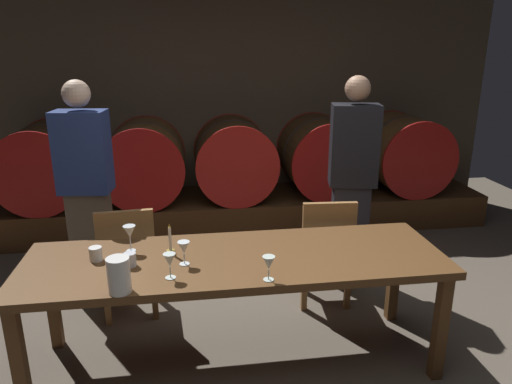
% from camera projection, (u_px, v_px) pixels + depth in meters
% --- Properties ---
extents(ground_plane, '(8.07, 8.07, 0.00)m').
position_uv_depth(ground_plane, '(277.00, 375.00, 2.97)').
color(ground_plane, brown).
extents(back_wall, '(6.21, 0.24, 2.46)m').
position_uv_depth(back_wall, '(229.00, 110.00, 5.56)').
color(back_wall, brown).
rests_on(back_wall, ground).
extents(barrel_shelf, '(5.59, 0.90, 0.35)m').
position_uv_depth(barrel_shelf, '(235.00, 210.00, 5.36)').
color(barrel_shelf, '#4C2D16').
rests_on(barrel_shelf, ground).
extents(wine_barrel_far_left, '(0.86, 0.88, 0.86)m').
position_uv_depth(wine_barrel_far_left, '(46.00, 165.00, 4.91)').
color(wine_barrel_far_left, '#513319').
rests_on(wine_barrel_far_left, barrel_shelf).
extents(wine_barrel_left, '(0.86, 0.88, 0.86)m').
position_uv_depth(wine_barrel_left, '(144.00, 162.00, 5.05)').
color(wine_barrel_left, brown).
rests_on(wine_barrel_left, barrel_shelf).
extents(wine_barrel_center, '(0.86, 0.88, 0.86)m').
position_uv_depth(wine_barrel_center, '(234.00, 159.00, 5.18)').
color(wine_barrel_center, '#513319').
rests_on(wine_barrel_center, barrel_shelf).
extents(wine_barrel_right, '(0.86, 0.88, 0.86)m').
position_uv_depth(wine_barrel_right, '(321.00, 156.00, 5.31)').
color(wine_barrel_right, '#513319').
rests_on(wine_barrel_right, barrel_shelf).
extents(wine_barrel_far_right, '(0.86, 0.88, 0.86)m').
position_uv_depth(wine_barrel_far_right, '(403.00, 153.00, 5.45)').
color(wine_barrel_far_right, brown).
rests_on(wine_barrel_far_right, barrel_shelf).
extents(dining_table, '(2.56, 0.79, 0.74)m').
position_uv_depth(dining_table, '(236.00, 267.00, 2.91)').
color(dining_table, brown).
rests_on(dining_table, ground).
extents(chair_left, '(0.43, 0.43, 0.88)m').
position_uv_depth(chair_left, '(128.00, 256.00, 3.48)').
color(chair_left, olive).
rests_on(chair_left, ground).
extents(chair_right, '(0.43, 0.43, 0.88)m').
position_uv_depth(chair_right, '(325.00, 246.00, 3.66)').
color(chair_right, olive).
rests_on(chair_right, ground).
extents(guest_left, '(0.40, 0.28, 1.74)m').
position_uv_depth(guest_left, '(87.00, 192.00, 3.63)').
color(guest_left, brown).
rests_on(guest_left, ground).
extents(guest_right, '(0.42, 0.31, 1.75)m').
position_uv_depth(guest_right, '(352.00, 181.00, 3.92)').
color(guest_right, black).
rests_on(guest_right, ground).
extents(candle_center, '(0.05, 0.05, 0.20)m').
position_uv_depth(candle_center, '(170.00, 246.00, 2.91)').
color(candle_center, olive).
rests_on(candle_center, dining_table).
extents(pitcher, '(0.12, 0.12, 0.19)m').
position_uv_depth(pitcher, '(119.00, 275.00, 2.45)').
color(pitcher, white).
rests_on(pitcher, dining_table).
extents(wine_glass_far_left, '(0.08, 0.08, 0.17)m').
position_uv_depth(wine_glass_far_left, '(130.00, 232.00, 2.93)').
color(wine_glass_far_left, white).
rests_on(wine_glass_far_left, dining_table).
extents(wine_glass_center_left, '(0.07, 0.07, 0.15)m').
position_uv_depth(wine_glass_center_left, '(170.00, 261.00, 2.59)').
color(wine_glass_center_left, silver).
rests_on(wine_glass_center_left, dining_table).
extents(wine_glass_center_right, '(0.07, 0.07, 0.14)m').
position_uv_depth(wine_glass_center_right, '(184.00, 248.00, 2.76)').
color(wine_glass_center_right, white).
rests_on(wine_glass_center_right, dining_table).
extents(wine_glass_far_right, '(0.07, 0.07, 0.14)m').
position_uv_depth(wine_glass_far_right, '(269.00, 264.00, 2.57)').
color(wine_glass_far_right, silver).
rests_on(wine_glass_far_right, dining_table).
extents(cup_left, '(0.08, 0.08, 0.08)m').
position_uv_depth(cup_left, '(96.00, 254.00, 2.82)').
color(cup_left, white).
rests_on(cup_left, dining_table).
extents(cup_right, '(0.07, 0.07, 0.08)m').
position_uv_depth(cup_right, '(130.00, 260.00, 2.75)').
color(cup_right, silver).
rests_on(cup_right, dining_table).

